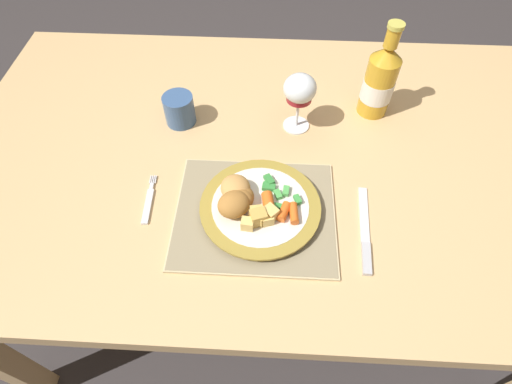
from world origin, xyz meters
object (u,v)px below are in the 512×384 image
object	(u,v)px
dinner_plate	(261,207)
drinking_cup	(180,109)
bottle	(380,81)
table_knife	(366,236)
dining_table	(270,171)
fork	(149,203)
wine_glass	(300,91)

from	to	relation	value
dinner_plate	drinking_cup	size ratio (longest dim) A/B	3.33
bottle	table_knife	bearing A→B (deg)	-98.58
dining_table	fork	distance (m)	0.32
fork	wine_glass	bearing A→B (deg)	38.80
table_knife	wine_glass	world-z (taller)	wine_glass
dining_table	dinner_plate	world-z (taller)	dinner_plate
dinner_plate	dining_table	bearing A→B (deg)	84.92
table_knife	bottle	world-z (taller)	bottle
fork	drinking_cup	bearing A→B (deg)	83.76
dinner_plate	bottle	xyz separation A→B (m)	(0.27, 0.33, 0.08)
dining_table	bottle	size ratio (longest dim) A/B	6.29
dinner_plate	table_knife	bearing A→B (deg)	-13.11
dining_table	wine_glass	world-z (taller)	wine_glass
dining_table	drinking_cup	world-z (taller)	drinking_cup
dinner_plate	bottle	bearing A→B (deg)	50.76
wine_glass	drinking_cup	size ratio (longest dim) A/B	1.97
wine_glass	drinking_cup	xyz separation A→B (m)	(-0.29, 0.00, -0.07)
wine_glass	bottle	distance (m)	0.21
dining_table	fork	size ratio (longest dim) A/B	11.68
dinner_plate	wine_glass	world-z (taller)	wine_glass
dinner_plate	drinking_cup	world-z (taller)	drinking_cup
wine_glass	dining_table	bearing A→B (deg)	-126.32
dining_table	fork	bearing A→B (deg)	-146.16
fork	drinking_cup	xyz separation A→B (m)	(0.03, 0.26, 0.04)
table_knife	dinner_plate	bearing A→B (deg)	166.89
fork	wine_glass	size ratio (longest dim) A/B	0.87
dinner_plate	drinking_cup	bearing A→B (deg)	128.35
table_knife	bottle	distance (m)	0.40
fork	dinner_plate	bearing A→B (deg)	-2.32
dinner_plate	wine_glass	bearing A→B (deg)	73.68
table_knife	bottle	bearing A→B (deg)	81.42
table_knife	drinking_cup	world-z (taller)	drinking_cup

